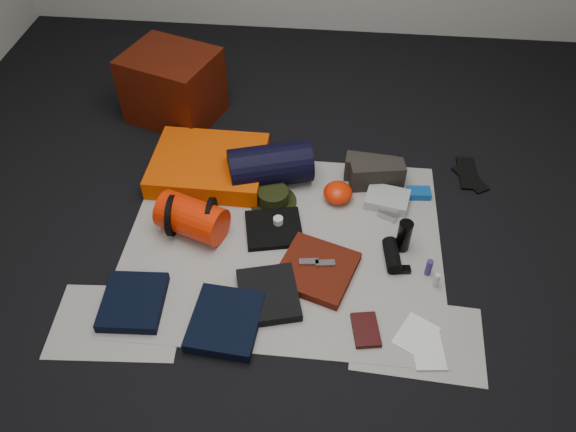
# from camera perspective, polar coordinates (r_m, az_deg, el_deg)

# --- Properties ---
(floor) EXTENTS (4.50, 4.50, 0.02)m
(floor) POSITION_cam_1_polar(r_m,az_deg,el_deg) (2.89, -0.47, -2.89)
(floor) COLOR black
(floor) RESTS_ON ground
(newspaper_mat) EXTENTS (1.60, 1.30, 0.01)m
(newspaper_mat) POSITION_cam_1_polar(r_m,az_deg,el_deg) (2.88, -0.47, -2.72)
(newspaper_mat) COLOR #BAB6AC
(newspaper_mat) RESTS_ON floor
(newspaper_sheet_front_left) EXTENTS (0.61, 0.44, 0.00)m
(newspaper_sheet_front_left) POSITION_cam_1_polar(r_m,az_deg,el_deg) (2.70, -16.94, -10.25)
(newspaper_sheet_front_left) COLOR #BAB6AC
(newspaper_sheet_front_left) RESTS_ON floor
(newspaper_sheet_front_right) EXTENTS (0.60, 0.43, 0.00)m
(newspaper_sheet_front_right) POSITION_cam_1_polar(r_m,az_deg,el_deg) (2.61, 12.98, -12.02)
(newspaper_sheet_front_right) COLOR #BAB6AC
(newspaper_sheet_front_right) RESTS_ON floor
(red_cabinet) EXTENTS (0.64, 0.58, 0.43)m
(red_cabinet) POSITION_cam_1_polar(r_m,az_deg,el_deg) (3.65, -11.59, 12.78)
(red_cabinet) COLOR #461105
(red_cabinet) RESTS_ON floor
(sleeping_pad) EXTENTS (0.64, 0.52, 0.11)m
(sleeping_pad) POSITION_cam_1_polar(r_m,az_deg,el_deg) (3.25, -8.04, 5.12)
(sleeping_pad) COLOR #E44702
(sleeping_pad) RESTS_ON newspaper_mat
(stuff_sack) EXTENTS (0.39, 0.30, 0.20)m
(stuff_sack) POSITION_cam_1_polar(r_m,az_deg,el_deg) (2.90, -9.73, -0.19)
(stuff_sack) COLOR red
(stuff_sack) RESTS_ON newspaper_mat
(sack_strap_left) EXTENTS (0.02, 0.22, 0.22)m
(sack_strap_left) POSITION_cam_1_polar(r_m,az_deg,el_deg) (2.91, -11.65, 0.06)
(sack_strap_left) COLOR black
(sack_strap_left) RESTS_ON newspaper_mat
(sack_strap_right) EXTENTS (0.03, 0.22, 0.22)m
(sack_strap_right) POSITION_cam_1_polar(r_m,az_deg,el_deg) (2.87, -7.81, -0.23)
(sack_strap_right) COLOR black
(sack_strap_right) RESTS_ON newspaper_mat
(navy_duffel) EXTENTS (0.50, 0.36, 0.24)m
(navy_duffel) POSITION_cam_1_polar(r_m,az_deg,el_deg) (3.12, -1.82, 5.15)
(navy_duffel) COLOR black
(navy_duffel) RESTS_ON newspaper_mat
(boonie_brim) EXTENTS (0.32, 0.32, 0.01)m
(boonie_brim) POSITION_cam_1_polar(r_m,az_deg,el_deg) (3.08, -1.51, 1.49)
(boonie_brim) COLOR black
(boonie_brim) RESTS_ON newspaper_mat
(boonie_crown) EXTENTS (0.17, 0.17, 0.07)m
(boonie_crown) POSITION_cam_1_polar(r_m,az_deg,el_deg) (3.05, -1.53, 2.04)
(boonie_crown) COLOR black
(boonie_crown) RESTS_ON boonie_brim
(hiking_boot_left) EXTENTS (0.29, 0.13, 0.14)m
(hiking_boot_left) POSITION_cam_1_polar(r_m,az_deg,el_deg) (3.21, 8.36, 4.78)
(hiking_boot_left) COLOR #2A2621
(hiking_boot_left) RESTS_ON newspaper_mat
(hiking_boot_right) EXTENTS (0.31, 0.16, 0.15)m
(hiking_boot_right) POSITION_cam_1_polar(r_m,az_deg,el_deg) (3.17, 9.01, 4.14)
(hiking_boot_right) COLOR #2A2621
(hiking_boot_right) RESTS_ON newspaper_mat
(flip_flop_left) EXTENTS (0.20, 0.25, 0.01)m
(flip_flop_left) POSITION_cam_1_polar(r_m,az_deg,el_deg) (3.38, 18.02, 3.62)
(flip_flop_left) COLOR black
(flip_flop_left) RESTS_ON floor
(flip_flop_right) EXTENTS (0.10, 0.27, 0.02)m
(flip_flop_right) POSITION_cam_1_polar(r_m,az_deg,el_deg) (3.41, 17.76, 4.15)
(flip_flop_right) COLOR black
(flip_flop_right) RESTS_ON floor
(trousers_navy_a) EXTENTS (0.29, 0.33, 0.05)m
(trousers_navy_a) POSITION_cam_1_polar(r_m,az_deg,el_deg) (2.71, -15.44, -8.39)
(trousers_navy_a) COLOR black
(trousers_navy_a) RESTS_ON newspaper_mat
(trousers_navy_b) EXTENTS (0.33, 0.36, 0.05)m
(trousers_navy_b) POSITION_cam_1_polar(r_m,az_deg,el_deg) (2.57, -6.37, -10.58)
(trousers_navy_b) COLOR black
(trousers_navy_b) RESTS_ON newspaper_mat
(trousers_charcoal) EXTENTS (0.34, 0.37, 0.05)m
(trousers_charcoal) POSITION_cam_1_polar(r_m,az_deg,el_deg) (2.64, -2.02, -8.00)
(trousers_charcoal) COLOR black
(trousers_charcoal) RESTS_ON newspaper_mat
(black_tshirt) EXTENTS (0.34, 0.32, 0.03)m
(black_tshirt) POSITION_cam_1_polar(r_m,az_deg,el_deg) (2.92, -1.45, -1.29)
(black_tshirt) COLOR black
(black_tshirt) RESTS_ON newspaper_mat
(red_shirt) EXTENTS (0.44, 0.44, 0.05)m
(red_shirt) POSITION_cam_1_polar(r_m,az_deg,el_deg) (2.74, 2.91, -5.45)
(red_shirt) COLOR #4D1308
(red_shirt) RESTS_ON newspaper_mat
(orange_stuff_sack) EXTENTS (0.16, 0.16, 0.10)m
(orange_stuff_sack) POSITION_cam_1_polar(r_m,az_deg,el_deg) (3.07, 5.09, 2.38)
(orange_stuff_sack) COLOR red
(orange_stuff_sack) RESTS_ON newspaper_mat
(first_aid_pouch) EXTENTS (0.26, 0.21, 0.06)m
(first_aid_pouch) POSITION_cam_1_polar(r_m,az_deg,el_deg) (3.10, 10.05, 1.67)
(first_aid_pouch) COLOR #9BA29A
(first_aid_pouch) RESTS_ON newspaper_mat
(water_bottle) EXTENTS (0.08, 0.08, 0.18)m
(water_bottle) POSITION_cam_1_polar(r_m,az_deg,el_deg) (2.84, 11.71, -1.98)
(water_bottle) COLOR black
(water_bottle) RESTS_ON newspaper_mat
(speaker) EXTENTS (0.10, 0.20, 0.07)m
(speaker) POSITION_cam_1_polar(r_m,az_deg,el_deg) (2.82, 10.52, -3.95)
(speaker) COLOR black
(speaker) RESTS_ON newspaper_mat
(compact_camera) EXTENTS (0.12, 0.10, 0.04)m
(compact_camera) POSITION_cam_1_polar(r_m,az_deg,el_deg) (3.03, 10.13, 0.20)
(compact_camera) COLOR #A8A8AC
(compact_camera) RESTS_ON newspaper_mat
(cyan_case) EXTENTS (0.13, 0.09, 0.04)m
(cyan_case) POSITION_cam_1_polar(r_m,az_deg,el_deg) (3.18, 13.14, 2.28)
(cyan_case) COLOR #0E478E
(cyan_case) RESTS_ON newspaper_mat
(toiletry_purple) EXTENTS (0.04, 0.04, 0.09)m
(toiletry_purple) POSITION_cam_1_polar(r_m,az_deg,el_deg) (2.79, 14.11, -5.10)
(toiletry_purple) COLOR navy
(toiletry_purple) RESTS_ON newspaper_mat
(toiletry_clear) EXTENTS (0.04, 0.04, 0.08)m
(toiletry_clear) POSITION_cam_1_polar(r_m,az_deg,el_deg) (2.76, 14.83, -6.33)
(toiletry_clear) COLOR #B6BBB6
(toiletry_clear) RESTS_ON newspaper_mat
(paperback_book) EXTENTS (0.14, 0.19, 0.02)m
(paperback_book) POSITION_cam_1_polar(r_m,az_deg,el_deg) (2.57, 7.90, -11.39)
(paperback_book) COLOR black
(paperback_book) RESTS_ON newspaper_mat
(map_booklet) EXTENTS (0.15, 0.21, 0.01)m
(map_booklet) POSITION_cam_1_polar(r_m,az_deg,el_deg) (2.58, 14.03, -13.08)
(map_booklet) COLOR silver
(map_booklet) RESTS_ON newspaper_mat
(map_printout) EXTENTS (0.23, 0.24, 0.01)m
(map_printout) POSITION_cam_1_polar(r_m,az_deg,el_deg) (2.61, 12.90, -11.74)
(map_printout) COLOR silver
(map_printout) RESTS_ON newspaper_mat
(sunglasses) EXTENTS (0.10, 0.05, 0.03)m
(sunglasses) POSITION_cam_1_polar(r_m,az_deg,el_deg) (2.80, 11.32, -5.37)
(sunglasses) COLOR black
(sunglasses) RESTS_ON newspaper_mat
(key_cluster) EXTENTS (0.07, 0.07, 0.01)m
(key_cluster) POSITION_cam_1_polar(r_m,az_deg,el_deg) (2.74, -17.10, -8.89)
(key_cluster) COLOR #A8A8AC
(key_cluster) RESTS_ON newspaper_mat
(tape_roll) EXTENTS (0.05, 0.05, 0.03)m
(tape_roll) POSITION_cam_1_polar(r_m,az_deg,el_deg) (2.92, -1.01, -0.47)
(tape_roll) COLOR silver
(tape_roll) RESTS_ON black_tshirt
(energy_bar_a) EXTENTS (0.10, 0.05, 0.01)m
(energy_bar_a) POSITION_cam_1_polar(r_m,az_deg,el_deg) (2.73, 2.12, -4.67)
(energy_bar_a) COLOR #A8A8AC
(energy_bar_a) RESTS_ON red_shirt
(energy_bar_b) EXTENTS (0.10, 0.05, 0.01)m
(energy_bar_b) POSITION_cam_1_polar(r_m,az_deg,el_deg) (2.73, 3.80, -4.80)
(energy_bar_b) COLOR #A8A8AC
(energy_bar_b) RESTS_ON red_shirt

